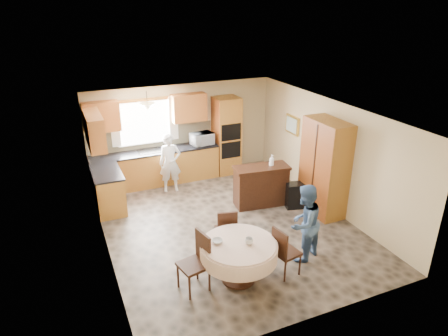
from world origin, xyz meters
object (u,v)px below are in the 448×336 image
at_px(cupboard, 324,168).
at_px(chair_back, 226,229).
at_px(oven_tower, 226,136).
at_px(chair_right, 284,250).
at_px(person_sink, 170,163).
at_px(person_dining, 304,223).
at_px(chair_left, 197,259).
at_px(sideboard, 261,187).
at_px(dining_table, 239,251).

xyz_separation_m(cupboard, chair_back, (-2.63, -0.63, -0.57)).
relative_size(oven_tower, chair_back, 2.32).
xyz_separation_m(oven_tower, chair_right, (-0.94, -4.60, -0.55)).
xyz_separation_m(person_sink, person_dining, (1.42, -3.77, 0.00)).
relative_size(cupboard, chair_right, 2.31).
distance_m(oven_tower, chair_back, 3.94).
xyz_separation_m(cupboard, chair_left, (-3.49, -1.39, -0.51)).
bearing_deg(sideboard, cupboard, -28.85).
xyz_separation_m(sideboard, chair_left, (-2.37, -2.21, 0.11)).
relative_size(oven_tower, person_sink, 1.42).
relative_size(oven_tower, person_dining, 1.42).
height_order(cupboard, person_dining, cupboard).
distance_m(cupboard, person_dining, 2.00).
xyz_separation_m(chair_back, chair_right, (0.62, -1.03, 0.01)).
xyz_separation_m(chair_left, person_sink, (0.65, 3.78, 0.18)).
xyz_separation_m(sideboard, person_sink, (-1.72, 1.58, 0.29)).
distance_m(cupboard, chair_left, 3.79).
bearing_deg(dining_table, chair_back, 80.16).
xyz_separation_m(dining_table, person_dining, (1.36, 0.11, 0.17)).
height_order(chair_back, person_dining, person_dining).
bearing_deg(person_sink, cupboard, -30.77).
xyz_separation_m(chair_left, chair_back, (0.85, 0.76, -0.06)).
height_order(chair_left, chair_right, chair_left).
bearing_deg(chair_left, cupboard, 99.67).
height_order(sideboard, person_dining, person_dining).
bearing_deg(person_dining, chair_back, -55.26).
height_order(oven_tower, person_sink, oven_tower).
bearing_deg(chair_right, chair_left, 69.38).
bearing_deg(sideboard, chair_right, -102.50).
distance_m(dining_table, person_sink, 3.88).
height_order(dining_table, chair_left, chair_left).
xyz_separation_m(oven_tower, cupboard, (1.07, -2.94, 0.01)).
distance_m(chair_back, person_sink, 3.04).
distance_m(person_sink, person_dining, 4.03).
relative_size(chair_back, chair_right, 0.99).
xyz_separation_m(chair_back, person_sink, (-0.20, 3.03, 0.24)).
relative_size(oven_tower, cupboard, 0.99).
bearing_deg(person_sink, person_dining, -60.01).
xyz_separation_m(sideboard, cupboard, (1.12, -0.82, 0.62)).
xyz_separation_m(chair_right, person_dining, (0.59, 0.29, 0.23)).
relative_size(chair_back, person_sink, 0.61).
distance_m(sideboard, person_dining, 2.23).
bearing_deg(oven_tower, person_sink, -162.85).
bearing_deg(chair_right, chair_back, 21.08).
bearing_deg(oven_tower, person_dining, -94.64).
bearing_deg(chair_back, oven_tower, -99.52).
relative_size(sideboard, chair_right, 1.37).
bearing_deg(cupboard, chair_left, -158.27).
bearing_deg(sideboard, dining_table, -118.57).
distance_m(oven_tower, cupboard, 3.13).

